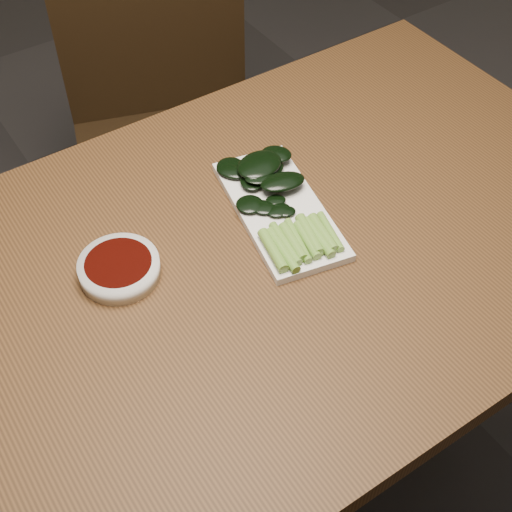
% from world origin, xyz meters
% --- Properties ---
extents(ground, '(6.00, 6.00, 0.00)m').
position_xyz_m(ground, '(0.00, 0.00, 0.00)').
color(ground, '#2A2828').
rests_on(ground, ground).
extents(table, '(1.40, 0.80, 0.75)m').
position_xyz_m(table, '(0.00, 0.00, 0.68)').
color(table, '#4C2E15').
rests_on(table, ground).
extents(chair_far, '(0.57, 0.57, 0.89)m').
position_xyz_m(chair_far, '(0.22, 0.67, 0.49)').
color(chair_far, black).
rests_on(chair_far, ground).
extents(sauce_bowl, '(0.12, 0.12, 0.03)m').
position_xyz_m(sauce_bowl, '(-0.16, 0.08, 0.77)').
color(sauce_bowl, white).
rests_on(sauce_bowl, table).
extents(serving_plate, '(0.19, 0.31, 0.01)m').
position_xyz_m(serving_plate, '(0.12, 0.05, 0.76)').
color(serving_plate, white).
rests_on(serving_plate, table).
extents(gai_lan, '(0.18, 0.29, 0.03)m').
position_xyz_m(gai_lan, '(0.12, 0.07, 0.78)').
color(gai_lan, '#70A238').
rests_on(gai_lan, serving_plate).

